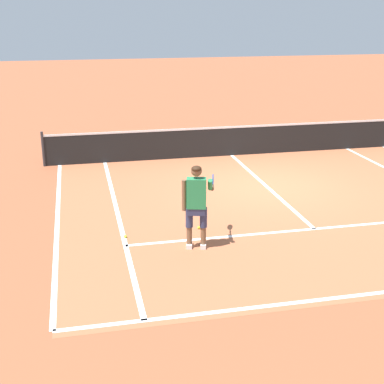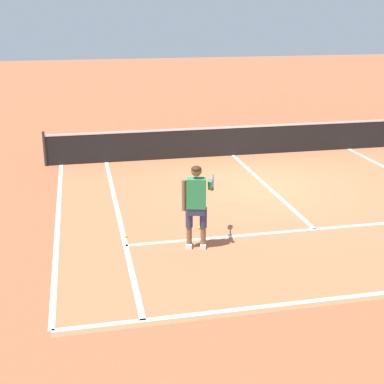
{
  "view_description": "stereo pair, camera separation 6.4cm",
  "coord_description": "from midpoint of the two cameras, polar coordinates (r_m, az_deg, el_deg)",
  "views": [
    {
      "loc": [
        -4.95,
        -13.2,
        4.56
      ],
      "look_at": [
        -2.73,
        -3.09,
        1.05
      ],
      "focal_mm": 50.73,
      "sensor_mm": 36.0,
      "label": 1
    },
    {
      "loc": [
        -4.89,
        -13.22,
        4.56
      ],
      "look_at": [
        -2.73,
        -3.09,
        1.05
      ],
      "focal_mm": 50.73,
      "sensor_mm": 36.0,
      "label": 2
    }
  ],
  "objects": [
    {
      "name": "line_singles_left",
      "position": [
        12.76,
        -7.61,
        -2.37
      ],
      "size": [
        0.1,
        9.25,
        0.01
      ],
      "primitive_type": "cube",
      "color": "white",
      "rests_on": "ground"
    },
    {
      "name": "court_inner_surface",
      "position": [
        13.65,
        9.86,
        -1.06
      ],
      "size": [
        10.98,
        9.65,
        0.0
      ],
      "primitive_type": "cube",
      "color": "#B2603D",
      "rests_on": "ground"
    },
    {
      "name": "tennis_net",
      "position": [
        17.7,
        4.47,
        5.41
      ],
      "size": [
        11.96,
        0.08,
        1.07
      ],
      "color": "#333338",
      "rests_on": "ground"
    },
    {
      "name": "ground_plane",
      "position": [
        14.82,
        8.0,
        0.62
      ],
      "size": [
        80.0,
        80.0,
        0.0
      ],
      "primitive_type": "plane",
      "color": "#9E5133"
    },
    {
      "name": "line_centre_service",
      "position": [
        14.9,
        7.87,
        0.75
      ],
      "size": [
        0.1,
        6.4,
        0.01
      ],
      "primitive_type": "cube",
      "color": "white",
      "rests_on": "ground"
    },
    {
      "name": "line_doubles_left",
      "position": [
        12.74,
        -13.78,
        -2.78
      ],
      "size": [
        0.1,
        9.25,
        0.01
      ],
      "primitive_type": "cube",
      "color": "white",
      "rests_on": "ground"
    },
    {
      "name": "tennis_ball_by_baseline",
      "position": [
        11.83,
        0.9,
        -3.76
      ],
      "size": [
        0.07,
        0.07,
        0.07
      ],
      "primitive_type": "sphere",
      "color": "#CCE02D",
      "rests_on": "ground"
    },
    {
      "name": "tennis_ball_near_feet",
      "position": [
        11.48,
        -6.86,
        -4.64
      ],
      "size": [
        0.07,
        0.07,
        0.07
      ],
      "primitive_type": "sphere",
      "color": "#CCE02D",
      "rests_on": "ground"
    },
    {
      "name": "tennis_player",
      "position": [
        10.61,
        0.67,
        -0.94
      ],
      "size": [
        0.85,
        1.05,
        1.71
      ],
      "color": "white",
      "rests_on": "ground"
    },
    {
      "name": "line_service",
      "position": [
        12.13,
        12.93,
        -3.83
      ],
      "size": [
        8.23,
        0.1,
        0.01
      ],
      "primitive_type": "cube",
      "color": "white",
      "rests_on": "ground"
    }
  ]
}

